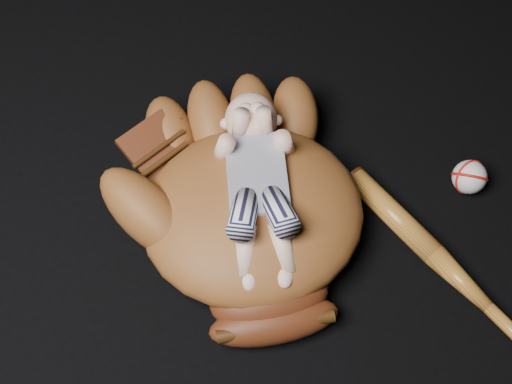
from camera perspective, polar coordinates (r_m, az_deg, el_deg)
baseball_glove at (r=1.10m, az=-0.33°, el=-1.37°), size 0.59×0.65×0.17m
newborn_baby at (r=1.06m, az=0.22°, el=0.34°), size 0.21×0.37×0.14m
baseball_bat at (r=1.17m, az=16.48°, el=-6.29°), size 0.34×0.38×0.04m
baseball at (r=1.26m, az=18.45°, el=1.27°), size 0.07×0.07×0.06m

